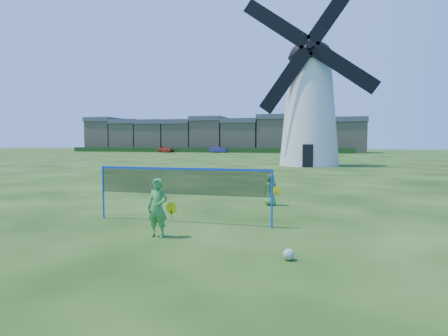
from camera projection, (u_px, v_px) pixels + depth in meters
ground at (213, 222)px, 10.71m from camera, size 220.00×220.00×0.00m
windmill at (310, 104)px, 35.56m from camera, size 11.95×5.57×16.72m
badminton_net at (182, 182)px, 10.48m from camera, size 5.05×0.05×1.55m
player_girl at (158, 208)px, 8.93m from camera, size 0.69×0.38×1.41m
player_boy at (271, 189)px, 13.45m from camera, size 0.67×0.47×1.13m
play_ball at (289, 254)px, 7.22m from camera, size 0.22×0.22×0.22m
terraced_houses at (217, 135)px, 85.08m from camera, size 63.52×8.40×8.05m
hedge at (202, 150)px, 79.94m from camera, size 62.00×0.80×1.00m
car_left at (166, 149)px, 79.15m from camera, size 4.06×2.75×1.29m
car_right at (219, 150)px, 78.54m from camera, size 3.88×1.77×1.24m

